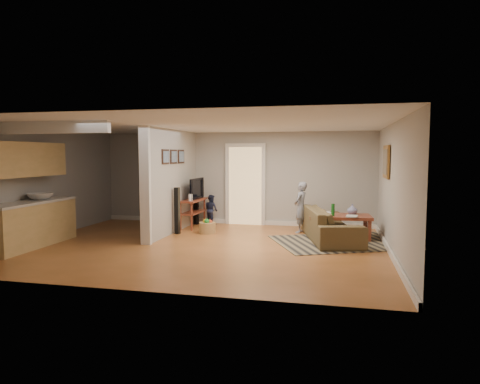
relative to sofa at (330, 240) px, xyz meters
name	(u,v)px	position (x,y,z in m)	size (l,w,h in m)	color
ground	(202,246)	(-2.60, -1.24, 0.00)	(7.50, 7.50, 0.00)	brown
room_shell	(161,175)	(-3.67, -0.82, 1.46)	(7.54, 6.02, 2.52)	#B0AEA8
area_rug	(341,242)	(0.22, -0.22, 0.01)	(2.74, 2.00, 0.01)	black
sofa	(330,240)	(0.00, 0.00, 0.00)	(2.41, 0.94, 0.71)	#4E3F27
coffee_table	(341,220)	(0.22, 0.26, 0.42)	(1.42, 0.90, 0.81)	maroon
tv_console	(193,202)	(-3.54, 0.95, 0.67)	(0.46, 1.18, 1.01)	maroon
speaker_left	(177,211)	(-3.60, -0.04, 0.56)	(0.11, 0.11, 1.12)	black
speaker_right	(196,207)	(-3.60, 1.38, 0.49)	(0.10, 0.10, 0.98)	black
toy_basket	(208,227)	(-2.92, 0.19, 0.15)	(0.40, 0.40, 0.36)	olive
child	(300,233)	(-0.73, 0.76, 0.00)	(0.45, 0.30, 1.24)	gray
toddler	(211,224)	(-3.20, 1.46, 0.00)	(0.40, 0.31, 0.82)	#1D233E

